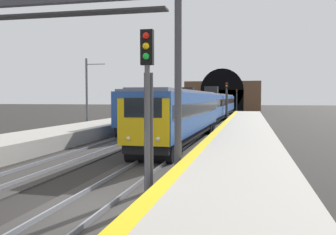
{
  "coord_description": "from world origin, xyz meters",
  "views": [
    {
      "loc": [
        -10.18,
        -4.82,
        3.38
      ],
      "look_at": [
        12.87,
        0.3,
        2.11
      ],
      "focal_mm": 39.74,
      "sensor_mm": 36.0,
      "label": 1
    }
  ],
  "objects_px": {
    "railway_signal_far": "(237,99)",
    "catenary_mast_near": "(87,94)",
    "railway_signal_near": "(147,101)",
    "train_adjacent_platform": "(188,104)",
    "railway_signal_mid": "(227,99)",
    "train_main_approaching": "(211,107)",
    "overhead_signal_gantry": "(74,40)"
  },
  "relations": [
    {
      "from": "train_adjacent_platform",
      "to": "overhead_signal_gantry",
      "type": "relative_size",
      "value": 6.46
    },
    {
      "from": "railway_signal_mid",
      "to": "catenary_mast_near",
      "type": "height_order",
      "value": "catenary_mast_near"
    },
    {
      "from": "railway_signal_mid",
      "to": "railway_signal_far",
      "type": "xyz_separation_m",
      "value": [
        36.61,
        0.0,
        -0.04
      ]
    },
    {
      "from": "railway_signal_near",
      "to": "railway_signal_far",
      "type": "relative_size",
      "value": 1.02
    },
    {
      "from": "railway_signal_mid",
      "to": "train_adjacent_platform",
      "type": "bearing_deg",
      "value": -142.54
    },
    {
      "from": "railway_signal_far",
      "to": "catenary_mast_near",
      "type": "bearing_deg",
      "value": -14.81
    },
    {
      "from": "train_main_approaching",
      "to": "catenary_mast_near",
      "type": "height_order",
      "value": "catenary_mast_near"
    },
    {
      "from": "train_adjacent_platform",
      "to": "catenary_mast_near",
      "type": "height_order",
      "value": "catenary_mast_near"
    },
    {
      "from": "train_adjacent_platform",
      "to": "railway_signal_mid",
      "type": "distance_m",
      "value": 10.68
    },
    {
      "from": "train_main_approaching",
      "to": "catenary_mast_near",
      "type": "relative_size",
      "value": 8.15
    },
    {
      "from": "train_main_approaching",
      "to": "railway_signal_far",
      "type": "bearing_deg",
      "value": 178.54
    },
    {
      "from": "overhead_signal_gantry",
      "to": "catenary_mast_near",
      "type": "xyz_separation_m",
      "value": [
        21.02,
        9.15,
        -1.97
      ]
    },
    {
      "from": "railway_signal_far",
      "to": "overhead_signal_gantry",
      "type": "bearing_deg",
      "value": -3.32
    },
    {
      "from": "train_main_approaching",
      "to": "railway_signal_mid",
      "type": "distance_m",
      "value": 2.79
    },
    {
      "from": "overhead_signal_gantry",
      "to": "catenary_mast_near",
      "type": "relative_size",
      "value": 1.23
    },
    {
      "from": "train_main_approaching",
      "to": "catenary_mast_near",
      "type": "xyz_separation_m",
      "value": [
        -11.67,
        11.49,
        1.55
      ]
    },
    {
      "from": "train_adjacent_platform",
      "to": "catenary_mast_near",
      "type": "xyz_separation_m",
      "value": [
        -22.07,
        6.8,
        1.47
      ]
    },
    {
      "from": "train_main_approaching",
      "to": "railway_signal_near",
      "type": "xyz_separation_m",
      "value": [
        -36.18,
        -1.78,
        1.03
      ]
    },
    {
      "from": "overhead_signal_gantry",
      "to": "catenary_mast_near",
      "type": "height_order",
      "value": "overhead_signal_gantry"
    },
    {
      "from": "train_adjacent_platform",
      "to": "railway_signal_far",
      "type": "distance_m",
      "value": 28.9
    },
    {
      "from": "railway_signal_near",
      "to": "railway_signal_mid",
      "type": "bearing_deg",
      "value": -180.0
    },
    {
      "from": "railway_signal_near",
      "to": "railway_signal_far",
      "type": "bearing_deg",
      "value": -180.0
    },
    {
      "from": "catenary_mast_near",
      "to": "train_main_approaching",
      "type": "bearing_deg",
      "value": -44.56
    },
    {
      "from": "train_adjacent_platform",
      "to": "railway_signal_mid",
      "type": "xyz_separation_m",
      "value": [
        -8.45,
        -6.48,
        0.83
      ]
    },
    {
      "from": "train_adjacent_platform",
      "to": "railway_signal_far",
      "type": "height_order",
      "value": "railway_signal_far"
    },
    {
      "from": "train_main_approaching",
      "to": "overhead_signal_gantry",
      "type": "relative_size",
      "value": 6.61
    },
    {
      "from": "train_adjacent_platform",
      "to": "catenary_mast_near",
      "type": "bearing_deg",
      "value": 162.17
    },
    {
      "from": "railway_signal_near",
      "to": "overhead_signal_gantry",
      "type": "xyz_separation_m",
      "value": [
        3.49,
        4.13,
        2.49
      ]
    },
    {
      "from": "railway_signal_near",
      "to": "railway_signal_mid",
      "type": "xyz_separation_m",
      "value": [
        38.12,
        -0.0,
        -0.11
      ]
    },
    {
      "from": "railway_signal_mid",
      "to": "railway_signal_near",
      "type": "bearing_deg",
      "value": 0.0
    },
    {
      "from": "catenary_mast_near",
      "to": "railway_signal_near",
      "type": "bearing_deg",
      "value": -151.55
    },
    {
      "from": "catenary_mast_near",
      "to": "railway_signal_far",
      "type": "bearing_deg",
      "value": -14.81
    }
  ]
}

